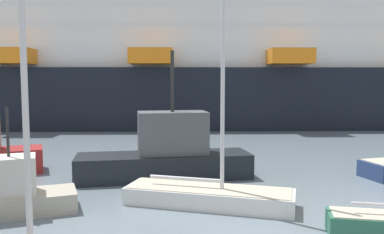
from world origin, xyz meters
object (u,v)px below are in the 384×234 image
at_px(fishing_boat_1, 167,154).
at_px(fishing_boat_3, 5,195).
at_px(channel_buoy_0, 205,159).
at_px(cruise_ship, 98,68).
at_px(sailboat_2, 209,192).

bearing_deg(fishing_boat_1, fishing_boat_3, -144.86).
distance_m(channel_buoy_0, cruise_ship, 27.36).
bearing_deg(cruise_ship, sailboat_2, -70.82).
xyz_separation_m(fishing_boat_1, fishing_boat_3, (-6.11, -5.29, -0.48)).
bearing_deg(sailboat_2, fishing_boat_1, 128.70).
height_order(sailboat_2, fishing_boat_1, sailboat_2).
bearing_deg(fishing_boat_3, fishing_boat_1, 24.26).
xyz_separation_m(sailboat_2, fishing_boat_3, (-7.74, -0.54, 0.21)).
relative_size(fishing_boat_3, channel_buoy_0, 3.54).
distance_m(fishing_boat_1, fishing_boat_3, 8.10).
relative_size(fishing_boat_1, channel_buoy_0, 5.79).
distance_m(fishing_boat_1, channel_buoy_0, 4.22).
bearing_deg(fishing_boat_3, channel_buoy_0, 28.94).
xyz_separation_m(fishing_boat_1, cruise_ship, (-7.86, 27.93, 5.42)).
distance_m(sailboat_2, cruise_ship, 34.58).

